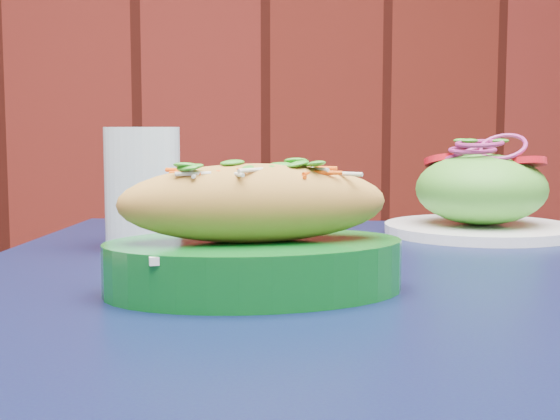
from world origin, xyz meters
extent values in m
cube|color=black|center=(-0.19, 1.22, 0.73)|extent=(0.98, 0.98, 0.03)
cube|color=white|center=(-0.32, 1.16, 0.79)|extent=(0.19, 0.12, 0.01)
ellipsoid|color=#C28F3D|center=(-0.32, 1.16, 0.82)|extent=(0.21, 0.07, 0.06)
cylinder|color=white|center=(0.01, 1.45, 0.76)|extent=(0.23, 0.23, 0.01)
ellipsoid|color=#4C992D|center=(0.01, 1.45, 0.81)|extent=(0.16, 0.16, 0.09)
cylinder|color=red|center=(0.05, 1.41, 0.84)|extent=(0.05, 0.05, 0.01)
cylinder|color=red|center=(-0.03, 1.48, 0.84)|extent=(0.05, 0.05, 0.01)
cylinder|color=red|center=(0.01, 1.49, 0.84)|extent=(0.05, 0.05, 0.01)
torus|color=#8F1F65|center=(0.01, 1.45, 0.85)|extent=(0.06, 0.06, 0.01)
torus|color=#8F1F65|center=(0.01, 1.45, 0.86)|extent=(0.06, 0.06, 0.01)
torus|color=#8F1F65|center=(0.01, 1.45, 0.86)|extent=(0.06, 0.06, 0.01)
torus|color=#8F1F65|center=(0.01, 1.45, 0.87)|extent=(0.06, 0.06, 0.01)
cylinder|color=silver|center=(-0.40, 1.41, 0.82)|extent=(0.08, 0.08, 0.13)
camera|label=1|loc=(-0.42, 0.56, 0.88)|focal=50.00mm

